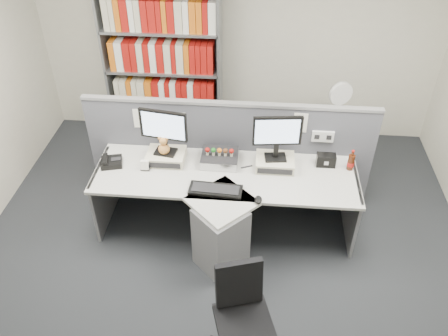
# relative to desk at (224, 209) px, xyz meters

# --- Properties ---
(ground) EXTENTS (5.50, 5.50, 0.00)m
(ground) POSITION_rel_desk_xyz_m (0.00, -0.60, -0.46)
(ground) COLOR #2A2D31
(ground) RESTS_ON ground
(room_shell) EXTENTS (5.04, 5.54, 2.72)m
(room_shell) POSITION_rel_desk_xyz_m (0.00, -0.60, 1.33)
(room_shell) COLOR beige
(room_shell) RESTS_ON ground
(partition) EXTENTS (3.00, 0.08, 1.27)m
(partition) POSITION_rel_desk_xyz_m (0.00, 0.65, 0.19)
(partition) COLOR #54555F
(partition) RESTS_ON ground
(desk) EXTENTS (2.60, 1.20, 0.72)m
(desk) POSITION_rel_desk_xyz_m (0.00, 0.00, 0.00)
(desk) COLOR beige
(desk) RESTS_ON ground
(monitor_riser_left) EXTENTS (0.38, 0.31, 0.10)m
(monitor_riser_left) POSITION_rel_desk_xyz_m (-0.62, 0.38, 0.31)
(monitor_riser_left) COLOR beige
(monitor_riser_left) RESTS_ON desk
(monitor_riser_right) EXTENTS (0.38, 0.31, 0.10)m
(monitor_riser_right) POSITION_rel_desk_xyz_m (0.48, 0.38, 0.31)
(monitor_riser_right) COLOR beige
(monitor_riser_right) RESTS_ON desk
(monitor_left) EXTENTS (0.47, 0.18, 0.48)m
(monitor_left) POSITION_rel_desk_xyz_m (-0.62, 0.38, 0.65)
(monitor_left) COLOR black
(monitor_left) RESTS_ON monitor_riser_left
(monitor_right) EXTENTS (0.47, 0.17, 0.48)m
(monitor_right) POSITION_rel_desk_xyz_m (0.48, 0.38, 0.65)
(monitor_right) COLOR black
(monitor_right) RESTS_ON monitor_riser_right
(desktop_pc) EXTENTS (0.36, 0.33, 0.10)m
(desktop_pc) POSITION_rel_desk_xyz_m (-0.07, 0.41, 0.31)
(desktop_pc) COLOR black
(desktop_pc) RESTS_ON desk
(figurines) EXTENTS (0.29, 0.05, 0.09)m
(figurines) POSITION_rel_desk_xyz_m (-0.07, 0.39, 0.41)
(figurines) COLOR beige
(figurines) RESTS_ON desktop_pc
(keyboard) EXTENTS (0.51, 0.22, 0.03)m
(keyboard) POSITION_rel_desk_xyz_m (-0.07, -0.05, 0.28)
(keyboard) COLOR black
(keyboard) RESTS_ON desk
(mouse) EXTENTS (0.07, 0.11, 0.04)m
(mouse) POSITION_rel_desk_xyz_m (0.33, -0.16, 0.28)
(mouse) COLOR black
(mouse) RESTS_ON desk
(desk_phone) EXTENTS (0.25, 0.23, 0.09)m
(desk_phone) POSITION_rel_desk_xyz_m (-1.16, 0.27, 0.30)
(desk_phone) COLOR black
(desk_phone) RESTS_ON desk
(desk_calendar) EXTENTS (0.09, 0.07, 0.11)m
(desk_calendar) POSITION_rel_desk_xyz_m (-0.80, 0.22, 0.31)
(desk_calendar) COLOR black
(desk_calendar) RESTS_ON desk
(plush_toy) EXTENTS (0.12, 0.12, 0.20)m
(plush_toy) POSITION_rel_desk_xyz_m (-0.63, 0.36, 0.45)
(plush_toy) COLOR #D28F46
(plush_toy) RESTS_ON monitor_riser_left
(speaker) EXTENTS (0.19, 0.11, 0.13)m
(speaker) POSITION_rel_desk_xyz_m (0.99, 0.45, 0.33)
(speaker) COLOR black
(speaker) RESTS_ON desk
(cola_bottle) EXTENTS (0.07, 0.07, 0.23)m
(cola_bottle) POSITION_rel_desk_xyz_m (1.23, 0.40, 0.35)
(cola_bottle) COLOR #3F190A
(cola_bottle) RESTS_ON desk
(shelving_unit) EXTENTS (1.41, 0.40, 2.00)m
(shelving_unit) POSITION_rel_desk_xyz_m (-0.90, 1.85, 0.52)
(shelving_unit) COLOR gray
(shelving_unit) RESTS_ON ground
(filing_cabinet) EXTENTS (0.45, 0.61, 0.70)m
(filing_cabinet) POSITION_rel_desk_xyz_m (1.20, 1.40, -0.11)
(filing_cabinet) COLOR gray
(filing_cabinet) RESTS_ON ground
(desk_fan) EXTENTS (0.27, 0.17, 0.46)m
(desk_fan) POSITION_rel_desk_xyz_m (1.20, 1.40, 0.53)
(desk_fan) COLOR white
(desk_fan) RESTS_ON filing_cabinet
(office_chair) EXTENTS (0.59, 0.57, 0.89)m
(office_chair) POSITION_rel_desk_xyz_m (0.25, -1.19, 0.02)
(office_chair) COLOR silver
(office_chair) RESTS_ON ground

